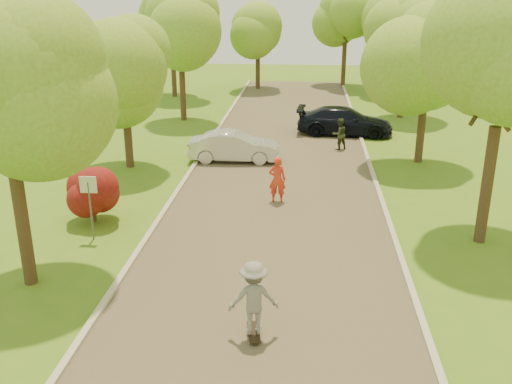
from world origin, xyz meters
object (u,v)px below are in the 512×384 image
(person_olive, at_px, (339,134))
(street_sign, at_px, (89,195))
(skateboarder, at_px, (254,298))
(silver_sedan, at_px, (235,147))
(person_striped, at_px, (277,180))
(longboard, at_px, (254,332))
(dark_sedan, at_px, (345,121))

(person_olive, bearing_deg, street_sign, 24.66)
(skateboarder, relative_size, person_olive, 1.13)
(silver_sedan, relative_size, skateboarder, 2.36)
(person_striped, bearing_deg, skateboarder, 90.99)
(silver_sedan, distance_m, skateboarder, 14.57)
(silver_sedan, distance_m, person_striped, 5.81)
(person_striped, bearing_deg, street_sign, 36.05)
(skateboarder, xyz_separation_m, person_striped, (0.05, 9.07, -0.13))
(longboard, bearing_deg, silver_sedan, -91.74)
(silver_sedan, height_order, skateboarder, skateboarder)
(skateboarder, bearing_deg, street_sign, -51.81)
(dark_sedan, distance_m, longboard, 20.39)
(longboard, xyz_separation_m, person_olive, (2.78, 16.91, 0.70))
(longboard, distance_m, skateboarder, 0.93)
(dark_sedan, distance_m, person_olive, 3.24)
(person_striped, distance_m, person_olive, 8.30)
(longboard, relative_size, person_olive, 0.60)
(skateboarder, bearing_deg, longboard, -10.69)
(silver_sedan, height_order, dark_sedan, dark_sedan)
(dark_sedan, height_order, longboard, dark_sedan)
(silver_sedan, distance_m, dark_sedan, 7.94)
(skateboarder, height_order, person_striped, skateboarder)
(silver_sedan, bearing_deg, longboard, -172.57)
(street_sign, distance_m, skateboarder, 7.67)
(dark_sedan, xyz_separation_m, person_olive, (-0.45, -3.21, 0.04))
(skateboarder, distance_m, person_olive, 17.14)
(longboard, distance_m, person_striped, 9.10)
(silver_sedan, bearing_deg, dark_sedan, -45.33)
(dark_sedan, height_order, person_olive, person_olive)
(skateboarder, height_order, person_olive, skateboarder)
(silver_sedan, bearing_deg, person_olive, -65.01)
(longboard, relative_size, skateboarder, 0.53)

